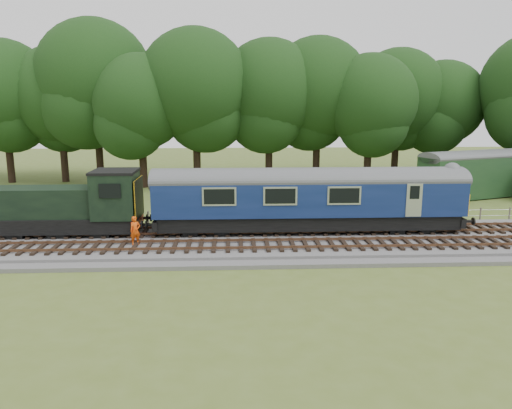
{
  "coord_description": "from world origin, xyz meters",
  "views": [
    {
      "loc": [
        -2.47,
        -27.21,
        7.93
      ],
      "look_at": [
        -1.14,
        1.4,
        2.0
      ],
      "focal_mm": 35.0,
      "sensor_mm": 36.0,
      "label": 1
    }
  ],
  "objects_px": {
    "dmu_railcar": "(309,194)",
    "parked_coach": "(498,170)",
    "worker": "(135,231)",
    "shunter_loco": "(69,207)"
  },
  "relations": [
    {
      "from": "dmu_railcar",
      "to": "worker",
      "type": "relative_size",
      "value": 11.49
    },
    {
      "from": "dmu_railcar",
      "to": "parked_coach",
      "type": "bearing_deg",
      "value": 34.67
    },
    {
      "from": "worker",
      "to": "shunter_loco",
      "type": "bearing_deg",
      "value": 118.73
    },
    {
      "from": "dmu_railcar",
      "to": "shunter_loco",
      "type": "xyz_separation_m",
      "value": [
        -13.93,
        0.0,
        -0.63
      ]
    },
    {
      "from": "shunter_loco",
      "to": "parked_coach",
      "type": "height_order",
      "value": "parked_coach"
    },
    {
      "from": "dmu_railcar",
      "to": "shunter_loco",
      "type": "relative_size",
      "value": 2.02
    },
    {
      "from": "parked_coach",
      "to": "dmu_railcar",
      "type": "bearing_deg",
      "value": -164.86
    },
    {
      "from": "dmu_railcar",
      "to": "worker",
      "type": "distance_m",
      "value": 10.12
    },
    {
      "from": "worker",
      "to": "parked_coach",
      "type": "relative_size",
      "value": 0.1
    },
    {
      "from": "shunter_loco",
      "to": "parked_coach",
      "type": "xyz_separation_m",
      "value": [
        32.13,
        12.59,
        0.21
      ]
    }
  ]
}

